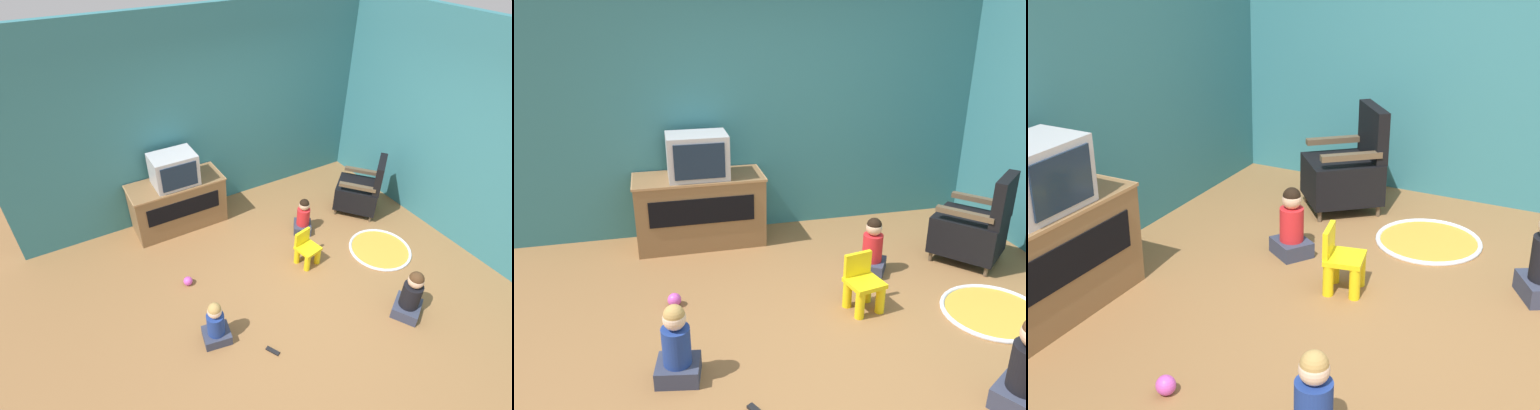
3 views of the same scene
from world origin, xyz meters
The scene contains 11 objects.
ground_plane centered at (0.00, 0.00, 0.00)m, with size 30.00×30.00×0.00m, color olive.
wall_back centered at (-0.32, 2.28, 1.43)m, with size 5.36×0.12×2.85m.
wall_right centered at (2.30, -0.33, 1.43)m, with size 0.12×5.34×2.85m.
tv_cabinet centered at (-0.93, 1.93, 0.38)m, with size 1.31×0.54×0.73m.
television centered at (-0.93, 1.90, 0.95)m, with size 0.59×0.44×0.44m.
black_armchair centered at (1.56, 0.90, 0.35)m, with size 0.80×0.81×0.91m.
yellow_kid_chair centered at (0.21, 0.37, 0.20)m, with size 0.32×0.31×0.46m.
play_mat centered at (1.22, 0.05, 0.01)m, with size 0.83×0.83×0.04m.
child_watching_left centered at (0.54, 0.92, 0.24)m, with size 0.36×0.36×0.54m.
child_watching_center centered at (-1.31, -0.13, 0.24)m, with size 0.33×0.30×0.56m.
toy_ball centered at (-1.28, 0.76, 0.06)m, with size 0.11×0.11×0.11m.
Camera 3 is at (-3.81, -1.26, 2.43)m, focal length 50.00 mm.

